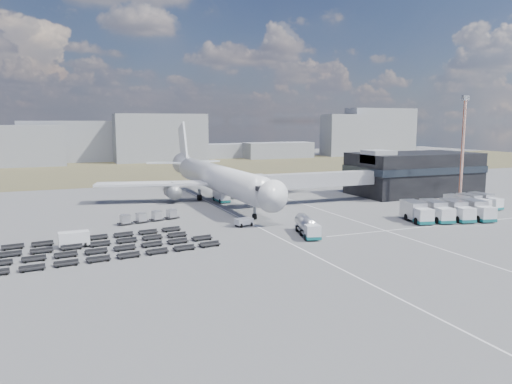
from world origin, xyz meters
name	(u,v)px	position (x,y,z in m)	size (l,w,h in m)	color
ground	(275,229)	(0.00, 0.00, 0.00)	(420.00, 420.00, 0.00)	#565659
grass_strip	(151,170)	(0.00, 110.00, 0.01)	(420.00, 90.00, 0.01)	brown
lane_markings	(318,221)	(9.77, 3.00, 0.01)	(47.12, 110.00, 0.01)	silver
terminal	(413,172)	(47.77, 23.96, 5.25)	(30.40, 16.40, 11.00)	black
jet_bridge	(304,181)	(15.90, 20.42, 5.05)	(30.30, 3.80, 7.05)	#939399
airliner	(215,177)	(0.00, 32.38, 5.29)	(51.59, 64.53, 17.62)	silver
skyline	(131,140)	(-1.17, 149.45, 9.44)	(307.84, 27.46, 24.54)	gray
fuel_tanker	(307,226)	(2.73, -6.02, 1.42)	(4.35, 9.06, 2.84)	silver
pushback_tug	(244,222)	(-4.00, 4.04, 0.68)	(2.93, 1.65, 1.36)	silver
utility_van	(74,239)	(-31.14, -0.03, 1.10)	(4.11, 1.86, 2.21)	silver
catering_truck	(221,196)	(0.68, 30.13, 1.34)	(2.41, 5.73, 2.62)	silver
service_trucks_near	(447,211)	(31.38, -5.03, 1.74)	(15.83, 10.96, 3.21)	silver
service_trucks_far	(473,202)	(44.15, 1.41, 1.53)	(9.65, 7.53, 2.82)	silver
uld_row	(149,217)	(-18.11, 13.81, 0.93)	(11.29, 4.24, 1.56)	black
baggage_dollies	(103,247)	(-27.45, -2.80, 0.35)	(31.22, 17.00, 0.69)	black
floodlight_mast	(462,150)	(46.73, 7.59, 11.48)	(2.19, 1.77, 22.90)	#CF4D21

